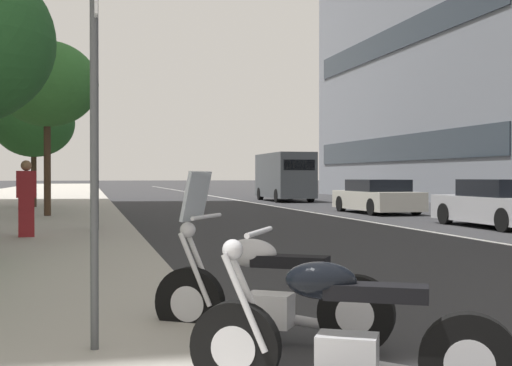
% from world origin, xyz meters
% --- Properties ---
extents(sidewalk_right_plaza, '(160.00, 9.40, 0.15)m').
position_xyz_m(sidewalk_right_plaza, '(30.00, 12.04, 0.07)').
color(sidewalk_right_plaza, '#B2ADA3').
rests_on(sidewalk_right_plaza, ground).
extents(lane_centre_stripe, '(110.00, 0.16, 0.01)m').
position_xyz_m(lane_centre_stripe, '(35.00, 0.00, 0.00)').
color(lane_centre_stripe, silver).
rests_on(lane_centre_stripe, ground).
extents(motorcycle_far_end_row, '(1.10, 1.88, 1.08)m').
position_xyz_m(motorcycle_far_end_row, '(0.28, 6.89, 0.41)').
color(motorcycle_far_end_row, black).
rests_on(motorcycle_far_end_row, ground).
extents(motorcycle_mid_row, '(1.23, 1.83, 1.47)m').
position_xyz_m(motorcycle_mid_row, '(1.82, 7.01, 0.44)').
color(motorcycle_mid_row, black).
rests_on(motorcycle_mid_row, ground).
extents(car_approaching_light, '(4.44, 1.83, 1.33)m').
position_xyz_m(car_approaching_light, '(13.01, -2.55, 0.62)').
color(car_approaching_light, '#B7B7BC').
rests_on(car_approaching_light, ground).
extents(car_following_behind, '(4.56, 1.99, 1.28)m').
position_xyz_m(car_following_behind, '(20.55, -2.22, 0.61)').
color(car_following_behind, beige).
rests_on(car_following_behind, ground).
extents(delivery_van_ahead, '(6.12, 2.18, 2.67)m').
position_xyz_m(delivery_van_ahead, '(33.42, -2.27, 1.43)').
color(delivery_van_ahead, '#4C5156').
rests_on(delivery_van_ahead, ground).
extents(parking_sign_by_curb, '(0.32, 0.06, 2.88)m').
position_xyz_m(parking_sign_by_curb, '(1.39, 8.41, 1.86)').
color(parking_sign_by_curb, '#47494C').
rests_on(parking_sign_by_curb, sidewalk_right_plaza).
extents(street_lamp_with_banners, '(1.26, 2.52, 7.76)m').
position_xyz_m(street_lamp_with_banners, '(12.90, 7.93, 4.89)').
color(street_lamp_with_banners, '#232326').
rests_on(street_lamp_with_banners, sidewalk_right_plaza).
extents(street_tree_near_plaza_corner, '(3.22, 3.22, 5.57)m').
position_xyz_m(street_tree_near_plaza_corner, '(19.13, 9.71, 4.34)').
color(street_tree_near_plaza_corner, '#473323').
rests_on(street_tree_near_plaza_corner, sidewalk_right_plaza).
extents(street_tree_far_plaza, '(3.31, 3.31, 4.86)m').
position_xyz_m(street_tree_far_plaza, '(25.89, 10.61, 3.59)').
color(street_tree_far_plaza, '#473323').
rests_on(street_tree_far_plaza, sidewalk_right_plaza).
extents(pedestrian_on_plaza, '(0.29, 0.42, 1.60)m').
position_xyz_m(pedestrian_on_plaza, '(11.33, 9.71, 0.95)').
color(pedestrian_on_plaza, maroon).
rests_on(pedestrian_on_plaza, sidewalk_right_plaza).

